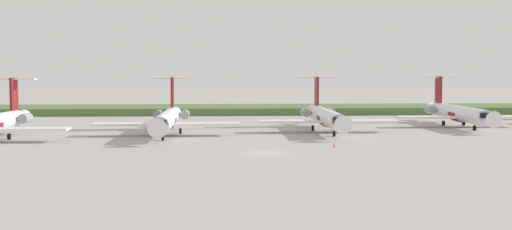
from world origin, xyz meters
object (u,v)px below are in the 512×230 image
at_px(regional_jet_third, 167,119).
at_px(safety_cone_front_marker, 335,145).
at_px(regional_jet_fifth, 457,113).
at_px(regional_jet_fourth, 326,116).

relative_size(regional_jet_third, safety_cone_front_marker, 56.36).
bearing_deg(safety_cone_front_marker, regional_jet_fifth, 46.76).
bearing_deg(regional_jet_fourth, safety_cone_front_marker, -96.03).
xyz_separation_m(regional_jet_fourth, safety_cone_front_marker, (-2.24, -21.20, -2.26)).
distance_m(regional_jet_fourth, regional_jet_fifth, 26.74).
relative_size(regional_jet_third, regional_jet_fourth, 1.00).
xyz_separation_m(regional_jet_fourth, regional_jet_fifth, (25.44, 8.24, 0.00)).
distance_m(regional_jet_fourth, safety_cone_front_marker, 21.44).
height_order(regional_jet_third, safety_cone_front_marker, regional_jet_third).
xyz_separation_m(regional_jet_fifth, safety_cone_front_marker, (-27.68, -29.44, -2.26)).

